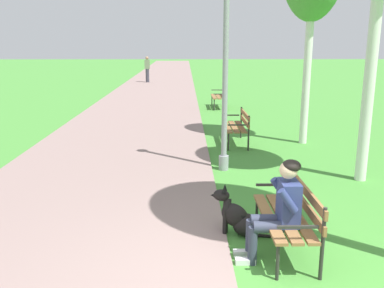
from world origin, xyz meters
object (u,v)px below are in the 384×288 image
object	(u,v)px
park_bench_far	(221,95)
dog_black	(238,217)
park_bench_near	(291,212)
pedestrian_distant	(147,69)
park_bench_mid	(238,124)
person_seated_on_near_bench	(279,207)
lamp_post_near	(225,64)

from	to	relation	value
park_bench_far	dog_black	distance (m)	11.41
park_bench_near	park_bench_far	bearing A→B (deg)	89.48
park_bench_near	pedestrian_distant	bearing A→B (deg)	99.34
park_bench_mid	dog_black	xyz separation A→B (m)	(-0.63, -5.29, -0.25)
park_bench_far	person_seated_on_near_bench	world-z (taller)	person_seated_on_near_bench
dog_black	pedestrian_distant	xyz separation A→B (m)	(-3.08, 21.88, 0.58)
park_bench_far	dog_black	xyz separation A→B (m)	(-0.70, -11.39, -0.25)
park_bench_mid	person_seated_on_near_bench	world-z (taller)	person_seated_on_near_bench
park_bench_mid	dog_black	bearing A→B (deg)	-96.76
park_bench_near	pedestrian_distant	world-z (taller)	pedestrian_distant
park_bench_mid	person_seated_on_near_bench	size ratio (longest dim) A/B	1.20
park_bench_far	dog_black	world-z (taller)	park_bench_far
dog_black	pedestrian_distant	world-z (taller)	pedestrian_distant
person_seated_on_near_bench	pedestrian_distant	xyz separation A→B (m)	(-3.46, 22.55, 0.16)
park_bench_far	pedestrian_distant	xyz separation A→B (m)	(-3.78, 10.49, 0.33)
park_bench_near	lamp_post_near	size ratio (longest dim) A/B	0.36
park_bench_mid	park_bench_far	xyz separation A→B (m)	(0.07, 6.10, 0.00)
park_bench_near	park_bench_mid	size ratio (longest dim) A/B	1.00
park_bench_near	person_seated_on_near_bench	bearing A→B (deg)	-131.14
park_bench_near	dog_black	distance (m)	0.77
park_bench_mid	lamp_post_near	bearing A→B (deg)	-103.77
park_bench_near	park_bench_far	size ratio (longest dim) A/B	1.00
pedestrian_distant	dog_black	bearing A→B (deg)	-81.99
dog_black	park_bench_far	bearing A→B (deg)	86.49
park_bench_near	park_bench_far	distance (m)	11.82
park_bench_mid	park_bench_far	size ratio (longest dim) A/B	1.00
park_bench_near	pedestrian_distant	size ratio (longest dim) A/B	0.91
dog_black	lamp_post_near	distance (m)	3.58
park_bench_far	park_bench_near	bearing A→B (deg)	-90.52
park_bench_far	pedestrian_distant	bearing A→B (deg)	109.79
lamp_post_near	pedestrian_distant	size ratio (longest dim) A/B	2.51
lamp_post_near	park_bench_far	bearing A→B (deg)	85.73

